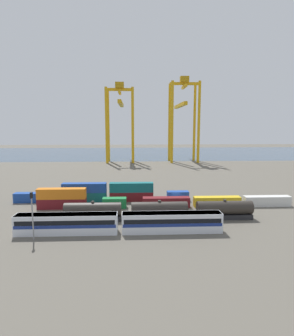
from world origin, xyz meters
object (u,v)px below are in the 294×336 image
object	(u,v)px
freight_tank_row	(159,210)
signal_mast	(32,210)
shipping_container_4	(217,202)
gantry_crane_west	(120,114)
passenger_train	(120,222)
shipping_container_6	(37,197)
shipping_container_11	(178,196)
gantry_crane_central	(183,112)

from	to	relation	value
freight_tank_row	signal_mast	xyz separation A→B (m)	(-24.24, -10.24, 3.57)
shipping_container_4	gantry_crane_west	distance (m)	106.16
shipping_container_4	passenger_train	bearing A→B (deg)	-144.37
shipping_container_6	shipping_container_11	world-z (taller)	same
signal_mast	gantry_crane_west	distance (m)	121.22
passenger_train	gantry_crane_west	size ratio (longest dim) A/B	0.89
gantry_crane_west	gantry_crane_central	size ratio (longest dim) A/B	0.93
gantry_crane_central	gantry_crane_west	bearing A→B (deg)	179.99
freight_tank_row	shipping_container_11	size ratio (longest dim) A/B	6.94
shipping_container_4	shipping_container_11	xyz separation A→B (m)	(-9.26, 6.66, 0.00)
shipping_container_6	freight_tank_row	bearing A→B (deg)	-27.12
shipping_container_6	gantry_crane_central	bearing A→B (deg)	58.73
shipping_container_11	gantry_crane_west	bearing A→B (deg)	102.35
passenger_train	freight_tank_row	distance (m)	11.36
freight_tank_row	gantry_crane_west	bearing A→B (deg)	97.05
shipping_container_6	gantry_crane_west	bearing A→B (deg)	78.30
freight_tank_row	gantry_crane_west	distance (m)	112.26
shipping_container_11	gantry_crane_central	distance (m)	97.38
shipping_container_11	shipping_container_4	bearing A→B (deg)	-35.75
gantry_crane_west	shipping_container_6	bearing A→B (deg)	-101.70
gantry_crane_west	signal_mast	bearing A→B (deg)	-95.22
shipping_container_4	shipping_container_6	bearing A→B (deg)	172.16
passenger_train	shipping_container_11	distance (m)	28.55
freight_tank_row	gantry_crane_west	size ratio (longest dim) A/B	0.93
passenger_train	gantry_crane_central	world-z (taller)	gantry_crane_central
freight_tank_row	shipping_container_6	world-z (taller)	freight_tank_row
freight_tank_row	gantry_crane_central	bearing A→B (deg)	77.85
passenger_train	shipping_container_4	bearing A→B (deg)	35.63
passenger_train	gantry_crane_west	distance (m)	118.93
shipping_container_11	passenger_train	bearing A→B (deg)	-122.11
shipping_container_4	signal_mast	bearing A→B (deg)	-153.34
signal_mast	shipping_container_11	xyz separation A→B (m)	(30.94, 26.85, -4.38)
signal_mast	gantry_crane_west	world-z (taller)	gantry_crane_west
gantry_crane_west	gantry_crane_central	bearing A→B (deg)	-0.01
passenger_train	shipping_container_6	xyz separation A→B (m)	(-23.95, 24.17, -0.84)
passenger_train	gantry_crane_central	size ratio (longest dim) A/B	0.83
signal_mast	shipping_container_11	distance (m)	41.20
freight_tank_row	shipping_container_4	distance (m)	18.81
shipping_container_4	gantry_crane_central	size ratio (longest dim) A/B	0.25
shipping_container_4	gantry_crane_west	size ratio (longest dim) A/B	0.27
passenger_train	shipping_container_11	bearing A→B (deg)	57.89
shipping_container_6	shipping_container_11	size ratio (longest dim) A/B	2.00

